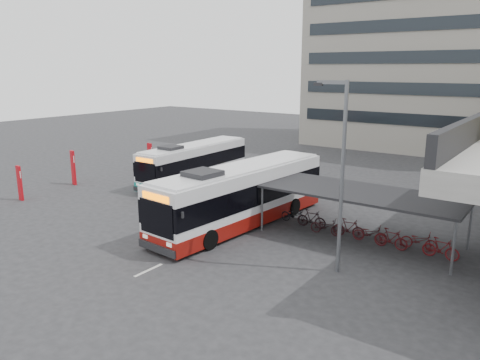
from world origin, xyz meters
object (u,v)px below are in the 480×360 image
Objects in this scene: bus_teal at (195,163)px; pedestrian at (190,199)px; lamp_post at (340,167)px; bus_main at (241,196)px.

bus_teal reaches higher than pedestrian.
lamp_post is (11.00, -2.93, 3.86)m from pedestrian.
bus_main is 7.98m from lamp_post.
bus_teal is at bearing 141.07° from lamp_post.
bus_main is at bearing 149.46° from lamp_post.
pedestrian is at bearing 155.74° from lamp_post.
bus_teal is 7.87m from pedestrian.
bus_main reaches higher than pedestrian.
bus_main is 1.52× the size of lamp_post.
bus_main reaches higher than bus_teal.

